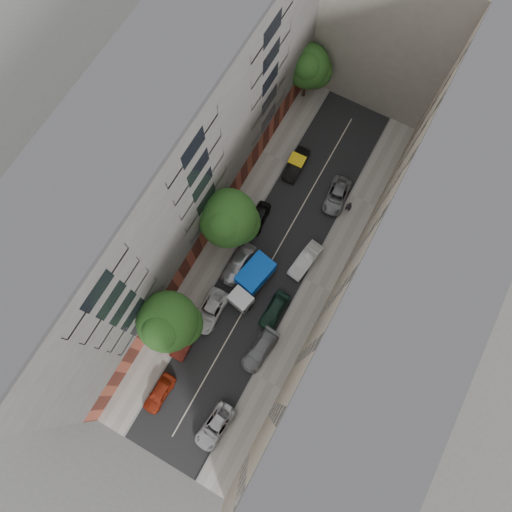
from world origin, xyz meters
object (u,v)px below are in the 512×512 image
Objects in this scene: car_right_3 at (306,260)px; car_right_2 at (274,310)px; pedestrian at (349,207)px; car_left_4 at (258,218)px; lamp_post at (180,311)px; car_left_1 at (186,339)px; tarp_truck at (251,281)px; car_right_1 at (260,350)px; car_left_3 at (238,264)px; tree_near at (168,323)px; car_left_0 at (159,393)px; car_right_0 at (215,427)px; car_left_5 at (296,165)px; car_left_2 at (210,311)px; car_right_4 at (337,196)px; tree_mid at (228,220)px; tree_far at (308,68)px.

car_right_2 is at bearing -84.73° from car_right_3.
car_right_2 is at bearing 79.37° from pedestrian.
lamp_post is at bearing -100.99° from car_left_4.
car_left_1 is at bearing -55.92° from lamp_post.
tarp_truck reaches higher than car_right_1.
car_left_3 is 10.56m from tree_near.
car_left_3 is at bearing -138.91° from car_right_3.
car_left_4 is at bearing 92.71° from car_left_0.
tree_near reaches higher than tarp_truck.
tarp_truck is 6.19m from car_right_3.
car_right_0 is 12.40m from car_right_2.
car_left_5 is (0.67, 22.40, 0.01)m from car_left_1.
car_right_1 is 4.25m from car_right_2.
car_left_3 is at bearing 117.01° from car_right_0.
car_left_0 is at bearing -87.75° from car_left_1.
car_right_2 is (6.27, 6.80, 0.02)m from car_left_1.
car_right_0 is at bearing -77.41° from car_left_4.
tarp_truck is at bearing 63.11° from tree_near.
car_left_3 is at bearing -92.28° from car_left_5.
tarp_truck reaches higher than car_right_0.
lamp_post is at bearing 104.25° from car_left_0.
pedestrian is (5.10, 12.32, -0.38)m from tarp_truck.
pedestrian is (7.35, 16.86, 0.42)m from car_left_2.
car_left_2 is 1.02× the size of car_right_1.
car_left_3 reaches higher than car_right_4.
tree_mid is (-4.37, 3.42, 3.89)m from tarp_truck.
tree_far is 1.24× the size of lamp_post.
car_left_1 is 5.49m from tree_near.
tarp_truck is 5.13m from car_left_2.
car_left_5 reaches higher than car_right_1.
car_right_3 is 2.38× the size of pedestrian.
tarp_truck is at bearing -76.05° from tree_far.
tree_mid reaches higher than car_left_5.
tree_far is 29.31m from lamp_post.
car_right_4 is 2.49× the size of pedestrian.
car_right_3 is (0.02, 18.60, 0.10)m from car_right_0.
car_left_3 is at bearing 53.51° from pedestrian.
car_left_4 is at bearing 91.76° from car_left_2.
tree_near is (-1.11, 0.29, 5.37)m from car_left_1.
tree_far is at bearing 111.67° from car_right_2.
car_left_4 is 0.83× the size of car_right_4.
car_left_1 reaches higher than car_right_4.
car_left_0 is 6.20m from car_right_0.
car_right_0 is 19.55m from tree_mid.
car_left_3 is at bearing -122.18° from car_right_4.
car_right_4 is 1.91m from pedestrian.
car_left_1 reaches higher than car_left_0.
car_left_1 is 12.55m from tree_mid.
car_left_3 is at bearing -47.40° from tree_mid.
tree_mid is at bearing 39.72° from pedestrian.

